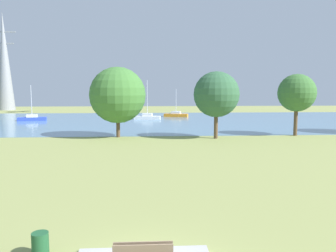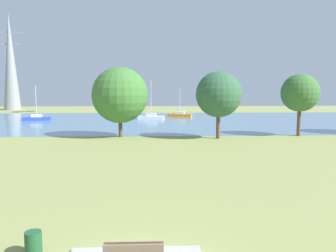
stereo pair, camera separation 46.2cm
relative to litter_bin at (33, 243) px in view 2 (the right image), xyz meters
name	(u,v)px [view 2 (the right image)]	position (x,y,z in m)	size (l,w,h in m)	color
ground_plane	(148,148)	(3.45, 20.63, -0.40)	(160.00, 160.00, 0.00)	#8C9351
litter_bin	(33,243)	(0.00, 0.00, 0.00)	(0.56, 0.56, 0.80)	#1E512D
water_surface	(150,121)	(3.45, 48.63, -0.39)	(140.00, 40.00, 0.02)	#5881A1
sailboat_blue	(37,118)	(-16.88, 49.90, 0.05)	(4.99, 2.34, 6.25)	blue
sailboat_orange	(180,115)	(9.32, 56.92, 0.05)	(5.03, 2.82, 5.63)	orange
sailboat_white	(151,117)	(3.53, 51.39, 0.07)	(4.96, 2.17, 7.29)	white
tree_east_near	(120,95)	(0.16, 28.27, 4.48)	(6.48, 6.48, 8.13)	brown
tree_mid_shore	(219,94)	(11.31, 26.56, 4.58)	(5.15, 5.15, 7.56)	brown
tree_west_far	(300,93)	(21.37, 28.33, 4.72)	(4.48, 4.48, 7.38)	brown
electricity_pylon	(10,62)	(-34.30, 82.23, 12.50)	(6.40, 4.40, 25.77)	gray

